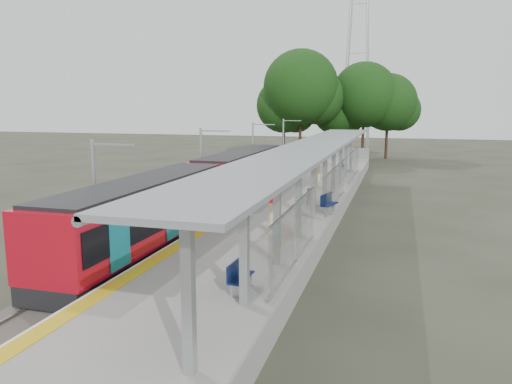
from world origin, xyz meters
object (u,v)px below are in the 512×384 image
train (204,189)px  info_pillar_far (317,176)px  info_pillar_near (272,219)px  bench_mid (328,203)px  bench_near (239,275)px  bench_far (343,165)px  litter_bin (311,197)px

train → info_pillar_far: 10.67m
info_pillar_near → info_pillar_far: (-0.23, 14.25, 0.06)m
bench_mid → info_pillar_far: 9.05m
bench_near → bench_mid: (1.08, 12.58, 0.04)m
bench_far → info_pillar_far: size_ratio=0.90×
bench_far → info_pillar_near: (-0.67, -23.35, 0.16)m
train → info_pillar_near: bearing=-42.6°
train → info_pillar_near: train is taller
info_pillar_far → litter_bin: bearing=-103.4°
litter_bin → bench_mid: bearing=-55.8°
train → info_pillar_far: train is taller
train → bench_far: size_ratio=17.07×
bench_near → bench_far: size_ratio=0.88×
info_pillar_far → bench_far: bearing=64.6°
train → litter_bin: 6.32m
litter_bin → info_pillar_near: bearing=-94.2°
bench_mid → bench_far: 17.96m
bench_mid → info_pillar_far: bearing=117.3°
litter_bin → info_pillar_far: bearing=96.3°
bench_near → litter_bin: size_ratio=1.43×
bench_far → info_pillar_far: 9.15m
bench_far → info_pillar_near: 23.36m
train → info_pillar_near: (5.27, -4.84, -0.33)m
bench_far → litter_bin: 16.08m
train → bench_mid: train is taller
bench_near → info_pillar_near: size_ratio=0.86×
train → bench_mid: size_ratio=17.36×
bench_far → info_pillar_far: info_pillar_far is taller
bench_near → bench_mid: 12.63m
train → bench_near: train is taller
bench_near → litter_bin: 14.43m
info_pillar_near → litter_bin: (0.53, 7.28, -0.22)m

